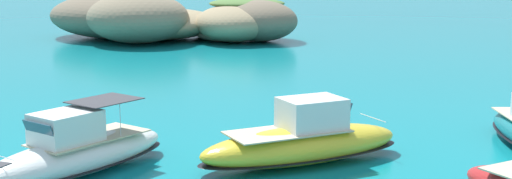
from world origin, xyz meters
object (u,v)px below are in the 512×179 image
at_px(islet_large, 133,18).
at_px(islet_small, 243,22).
at_px(motorboat_yellow, 303,142).
at_px(motorboat_white, 76,153).

distance_m(islet_large, islet_small, 13.73).
distance_m(islet_large, motorboat_yellow, 56.13).
relative_size(islet_large, motorboat_white, 2.96).
bearing_deg(motorboat_yellow, islet_small, 88.98).
bearing_deg(islet_large, motorboat_white, -87.76).
bearing_deg(motorboat_white, islet_small, 77.93).
height_order(islet_large, motorboat_white, islet_large).
height_order(islet_large, islet_small, islet_large).
bearing_deg(motorboat_yellow, islet_large, 102.83).
relative_size(islet_small, motorboat_white, 1.58).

